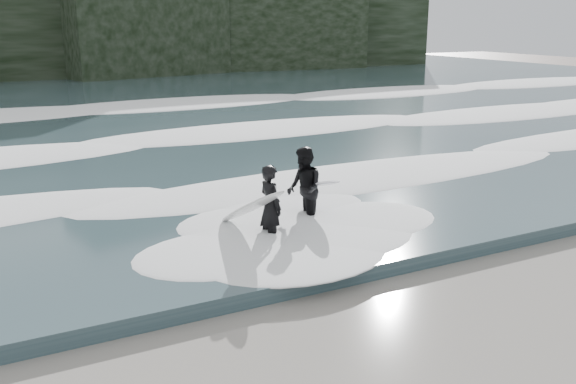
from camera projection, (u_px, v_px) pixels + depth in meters
name	position (u px, v px, depth m)	size (l,w,h in m)	color
sea	(45.00, 106.00, 32.54)	(90.00, 52.00, 0.30)	#2F444B
headland	(3.00, 10.00, 45.74)	(70.00, 9.00, 10.00)	black
foam_near	(164.00, 193.00, 15.43)	(60.00, 3.20, 0.20)	white
foam_mid	(100.00, 144.00, 21.39)	(60.00, 4.00, 0.24)	white
foam_far	(57.00, 109.00, 29.05)	(60.00, 4.80, 0.30)	white
surfer_left	(265.00, 207.00, 12.74)	(1.11, 2.15, 1.70)	black
surfer_right	(305.00, 189.00, 13.86)	(1.27, 1.91, 1.83)	black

